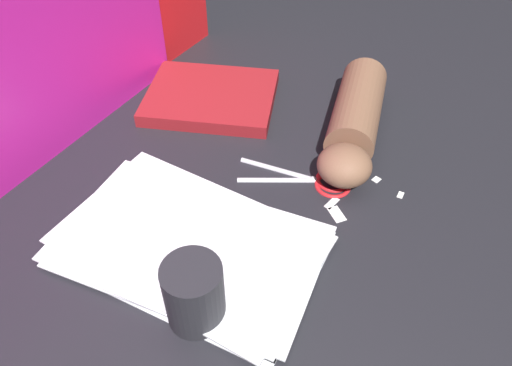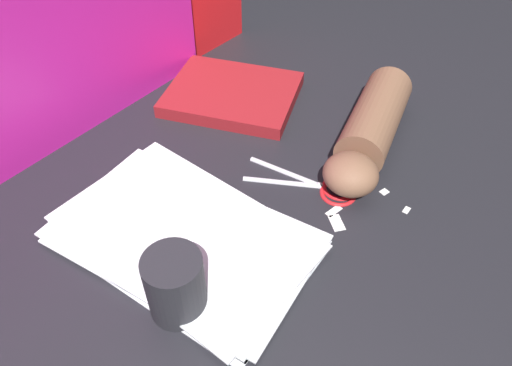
# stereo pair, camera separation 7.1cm
# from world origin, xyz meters

# --- Properties ---
(ground_plane) EXTENTS (6.00, 6.00, 0.00)m
(ground_plane) POSITION_xyz_m (0.00, 0.00, 0.00)
(ground_plane) COLOR black
(paper_stack) EXTENTS (0.25, 0.38, 0.02)m
(paper_stack) POSITION_xyz_m (-0.12, 0.05, 0.01)
(paper_stack) COLOR white
(paper_stack) RESTS_ON ground_plane
(book_closed) EXTENTS (0.25, 0.28, 0.02)m
(book_closed) POSITION_xyz_m (0.19, 0.20, 0.01)
(book_closed) COLOR maroon
(book_closed) RESTS_ON ground_plane
(scissors) EXTENTS (0.11, 0.19, 0.01)m
(scissors) POSITION_xyz_m (0.08, -0.06, 0.00)
(scissors) COLOR silver
(scissors) RESTS_ON ground_plane
(hand_forearm) EXTENTS (0.31, 0.14, 0.08)m
(hand_forearm) POSITION_xyz_m (0.21, -0.07, 0.04)
(hand_forearm) COLOR brown
(hand_forearm) RESTS_ON ground_plane
(paper_scrap_near) EXTENTS (0.01, 0.01, 0.00)m
(paper_scrap_near) POSITION_xyz_m (0.11, -0.19, 0.00)
(paper_scrap_near) COLOR white
(paper_scrap_near) RESTS_ON ground_plane
(paper_scrap_mid) EXTENTS (0.03, 0.03, 0.00)m
(paper_scrap_mid) POSITION_xyz_m (0.03, -0.11, 0.00)
(paper_scrap_mid) COLOR white
(paper_scrap_mid) RESTS_ON ground_plane
(paper_scrap_far) EXTENTS (0.02, 0.01, 0.00)m
(paper_scrap_far) POSITION_xyz_m (0.13, -0.14, 0.00)
(paper_scrap_far) COLOR white
(paper_scrap_far) RESTS_ON ground_plane
(paper_scrap_side) EXTENTS (0.03, 0.02, 0.00)m
(paper_scrap_side) POSITION_xyz_m (0.05, -0.10, 0.00)
(paper_scrap_side) COLOR white
(paper_scrap_side) RESTS_ON ground_plane
(mug) EXTENTS (0.07, 0.07, 0.09)m
(mug) POSITION_xyz_m (-0.21, -0.01, 0.05)
(mug) COLOR #232328
(mug) RESTS_ON ground_plane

